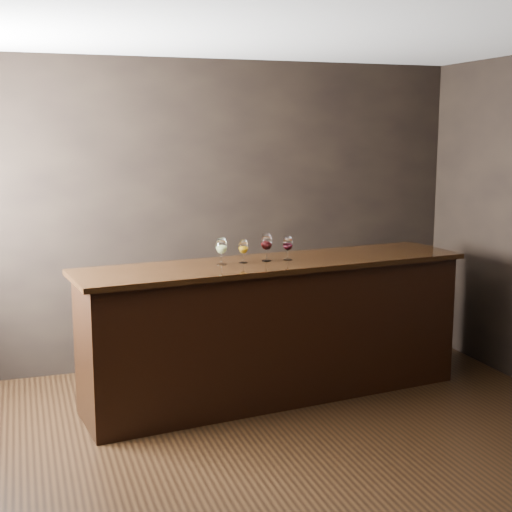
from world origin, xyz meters
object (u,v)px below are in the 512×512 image
object	(u,v)px
back_bar_shelf	(260,319)
glass_red_a	(267,243)
glass_red_b	(288,244)
glass_amber	(243,247)
glass_white	(221,247)
bar_counter	(275,332)

from	to	relation	value
back_bar_shelf	glass_red_a	xyz separation A→B (m)	(-0.23, -0.84, 0.87)
back_bar_shelf	glass_red_b	size ratio (longest dim) A/B	12.03
back_bar_shelf	glass_red_b	distance (m)	1.20
back_bar_shelf	glass_amber	world-z (taller)	glass_amber
glass_white	glass_amber	size ratio (longest dim) A/B	1.15
bar_counter	glass_red_b	size ratio (longest dim) A/B	16.34
glass_white	glass_red_b	xyz separation A→B (m)	(0.57, 0.03, -0.01)
glass_red_a	glass_white	bearing A→B (deg)	-173.66
glass_amber	glass_white	bearing A→B (deg)	-172.56
glass_amber	back_bar_shelf	bearing A→B (deg)	63.23
bar_counter	glass_amber	xyz separation A→B (m)	(-0.26, 0.01, 0.71)
back_bar_shelf	glass_white	world-z (taller)	glass_white
glass_red_a	glass_red_b	xyz separation A→B (m)	(0.18, -0.01, -0.02)
back_bar_shelf	glass_red_b	bearing A→B (deg)	-93.65
bar_counter	glass_red_a	distance (m)	0.74
glass_amber	glass_red_a	xyz separation A→B (m)	(0.20, 0.02, 0.02)
back_bar_shelf	bar_counter	bearing A→B (deg)	-100.90
back_bar_shelf	glass_amber	size ratio (longest dim) A/B	12.60
glass_white	glass_amber	world-z (taller)	glass_white
glass_white	glass_amber	bearing A→B (deg)	7.44
bar_counter	glass_white	world-z (taller)	glass_white
glass_red_b	glass_white	bearing A→B (deg)	-176.62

